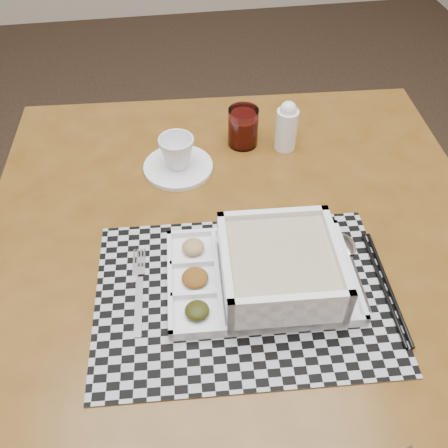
% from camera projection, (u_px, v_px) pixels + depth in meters
% --- Properties ---
extents(floor, '(5.00, 5.00, 0.00)m').
position_uv_depth(floor, '(34.00, 363.00, 1.56)').
color(floor, black).
rests_on(floor, ground).
extents(dining_table, '(1.04, 1.04, 0.73)m').
position_uv_depth(dining_table, '(239.00, 262.00, 1.00)').
color(dining_table, '#53330F').
rests_on(dining_table, ground).
extents(placemat, '(0.52, 0.38, 0.00)m').
position_uv_depth(placemat, '(243.00, 295.00, 0.85)').
color(placemat, '#A9A9B0').
rests_on(placemat, dining_table).
extents(serving_tray, '(0.33, 0.24, 0.09)m').
position_uv_depth(serving_tray, '(273.00, 271.00, 0.84)').
color(serving_tray, white).
rests_on(serving_tray, placemat).
extents(fork, '(0.03, 0.19, 0.00)m').
position_uv_depth(fork, '(138.00, 288.00, 0.85)').
color(fork, silver).
rests_on(fork, placemat).
extents(spoon, '(0.04, 0.18, 0.01)m').
position_uv_depth(spoon, '(347.00, 250.00, 0.91)').
color(spoon, silver).
rests_on(spoon, placemat).
extents(chopsticks, '(0.03, 0.24, 0.01)m').
position_uv_depth(chopsticks, '(386.00, 286.00, 0.85)').
color(chopsticks, black).
rests_on(chopsticks, placemat).
extents(saucer, '(0.15, 0.15, 0.01)m').
position_uv_depth(saucer, '(178.00, 167.00, 1.08)').
color(saucer, white).
rests_on(saucer, dining_table).
extents(cup, '(0.09, 0.09, 0.07)m').
position_uv_depth(cup, '(177.00, 152.00, 1.05)').
color(cup, white).
rests_on(cup, saucer).
extents(juice_glass, '(0.07, 0.07, 0.09)m').
position_uv_depth(juice_glass, '(243.00, 128.00, 1.12)').
color(juice_glass, white).
rests_on(juice_glass, dining_table).
extents(creamer_bottle, '(0.05, 0.05, 0.12)m').
position_uv_depth(creamer_bottle, '(287.00, 126.00, 1.09)').
color(creamer_bottle, white).
rests_on(creamer_bottle, dining_table).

